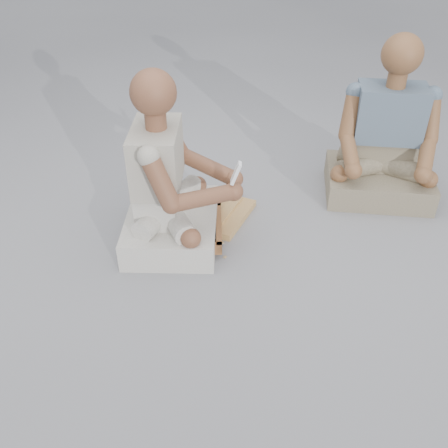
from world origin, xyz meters
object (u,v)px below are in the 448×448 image
(tool_tray, at_px, (176,229))
(companion, at_px, (384,146))
(carved_panel, at_px, (198,208))
(craftsman, at_px, (169,188))

(tool_tray, distance_m, companion, 1.39)
(carved_panel, relative_size, craftsman, 0.63)
(carved_panel, bearing_deg, craftsman, -100.87)
(tool_tray, bearing_deg, companion, 37.70)
(carved_panel, xyz_separation_m, companion, (1.05, 0.54, 0.32))
(craftsman, height_order, companion, companion)
(tool_tray, distance_m, craftsman, 0.27)
(carved_panel, bearing_deg, companion, 26.95)
(companion, bearing_deg, carved_panel, 18.24)
(craftsman, bearing_deg, carved_panel, 154.77)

